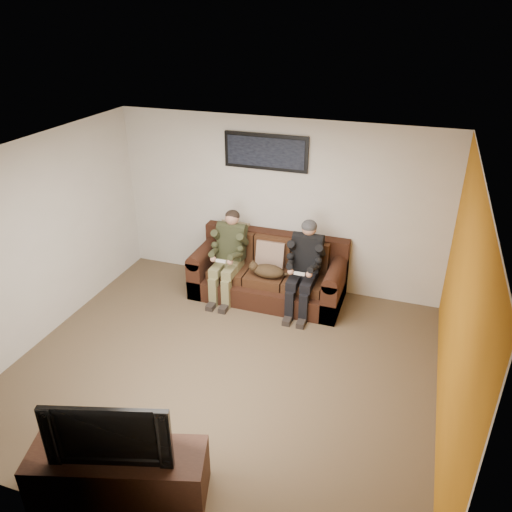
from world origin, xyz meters
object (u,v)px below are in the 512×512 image
at_px(sofa, 269,274).
at_px(framed_poster, 266,152).
at_px(person_left, 229,250).
at_px(person_right, 305,262).
at_px(television, 111,428).
at_px(cat, 267,271).
at_px(tv_stand, 119,473).

relative_size(sofa, framed_poster, 1.79).
distance_m(person_left, framed_poster, 1.53).
relative_size(sofa, person_right, 1.71).
distance_m(person_left, television, 3.61).
distance_m(sofa, cat, 0.34).
xyz_separation_m(person_left, tv_stand, (0.36, -3.59, -0.49)).
bearing_deg(person_left, person_right, 0.02).
bearing_deg(sofa, framed_poster, 117.39).
xyz_separation_m(person_right, cat, (-0.53, -0.08, -0.19)).
bearing_deg(cat, person_left, 172.42).
bearing_deg(cat, sofa, 99.93).
height_order(cat, television, television).
distance_m(person_left, person_right, 1.16).
bearing_deg(person_right, person_left, -179.98).
bearing_deg(tv_stand, sofa, 70.34).
bearing_deg(sofa, person_left, -161.98).
xyz_separation_m(cat, framed_poster, (-0.25, 0.66, 1.55)).
relative_size(person_left, cat, 1.98).
distance_m(cat, framed_poster, 1.70).
bearing_deg(cat, person_right, 8.96).
relative_size(person_left, person_right, 0.99).
relative_size(person_right, tv_stand, 0.84).
distance_m(person_right, television, 3.68).
distance_m(sofa, person_left, 0.72).
height_order(sofa, person_left, person_left).
relative_size(person_right, framed_poster, 1.05).
height_order(person_right, framed_poster, framed_poster).
xyz_separation_m(sofa, cat, (0.05, -0.27, 0.20)).
xyz_separation_m(sofa, framed_poster, (-0.20, 0.39, 1.75)).
relative_size(person_right, cat, 1.99).
xyz_separation_m(person_left, television, (0.36, -3.59, 0.06)).
height_order(person_right, tv_stand, person_right).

